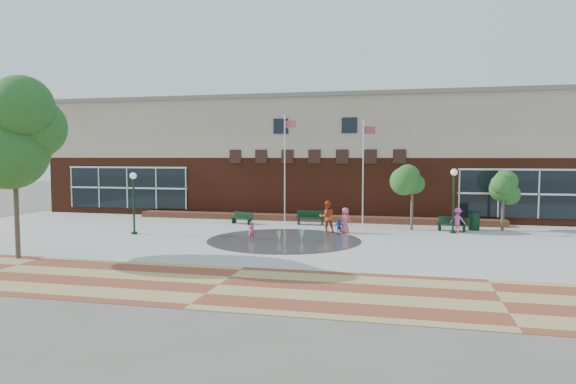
% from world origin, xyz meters
% --- Properties ---
extents(ground, '(120.00, 120.00, 0.00)m').
position_xyz_m(ground, '(0.00, 0.00, 0.00)').
color(ground, '#666056').
rests_on(ground, ground).
extents(plaza_concrete, '(46.00, 18.00, 0.01)m').
position_xyz_m(plaza_concrete, '(0.00, 4.00, 0.00)').
color(plaza_concrete, '#A8A8A0').
rests_on(plaza_concrete, ground).
extents(paver_band, '(46.00, 6.00, 0.01)m').
position_xyz_m(paver_band, '(0.00, -7.00, 0.00)').
color(paver_band, brown).
rests_on(paver_band, ground).
extents(splash_pad, '(8.40, 8.40, 0.01)m').
position_xyz_m(splash_pad, '(0.00, 3.00, 0.00)').
color(splash_pad, '#383A3D').
rests_on(splash_pad, ground).
extents(library_building, '(44.40, 10.40, 9.20)m').
position_xyz_m(library_building, '(0.00, 17.48, 4.64)').
color(library_building, '#562314').
rests_on(library_building, ground).
extents(flower_bed, '(26.00, 1.20, 0.40)m').
position_xyz_m(flower_bed, '(0.00, 11.60, 0.00)').
color(flower_bed, maroon).
rests_on(flower_bed, ground).
extents(flagpole_left, '(0.87, 0.15, 7.42)m').
position_xyz_m(flagpole_left, '(-1.58, 9.98, 4.13)').
color(flagpole_left, silver).
rests_on(flagpole_left, ground).
extents(flagpole_right, '(0.81, 0.35, 6.92)m').
position_xyz_m(flagpole_right, '(3.81, 9.08, 3.86)').
color(flagpole_right, silver).
rests_on(flagpole_right, ground).
extents(lamp_left, '(0.39, 0.39, 3.66)m').
position_xyz_m(lamp_left, '(-9.12, 3.14, 2.28)').
color(lamp_left, black).
rests_on(lamp_left, ground).
extents(lamp_right, '(0.41, 0.41, 3.87)m').
position_xyz_m(lamp_right, '(9.25, 7.83, 2.41)').
color(lamp_right, black).
rests_on(lamp_right, ground).
extents(bench_left, '(1.70, 1.03, 0.83)m').
position_xyz_m(bench_left, '(-4.36, 8.92, 0.27)').
color(bench_left, black).
rests_on(bench_left, ground).
extents(bench_mid, '(1.93, 0.54, 0.97)m').
position_xyz_m(bench_mid, '(0.26, 9.54, 0.31)').
color(bench_mid, black).
rests_on(bench_mid, ground).
extents(bench_right, '(1.85, 1.12, 0.90)m').
position_xyz_m(bench_right, '(9.25, 8.55, 0.29)').
color(bench_right, black).
rests_on(bench_right, ground).
extents(trash_can, '(0.71, 0.71, 1.17)m').
position_xyz_m(trash_can, '(10.63, 9.42, 0.59)').
color(trash_can, black).
rests_on(trash_can, ground).
extents(tree_big_left, '(5.02, 5.02, 8.02)m').
position_xyz_m(tree_big_left, '(-10.51, -4.55, 5.73)').
color(tree_big_left, '#41362A').
rests_on(tree_big_left, ground).
extents(tree_mid, '(2.46, 2.46, 4.16)m').
position_xyz_m(tree_mid, '(6.85, 8.54, 3.03)').
color(tree_mid, '#41362A').
rests_on(tree_mid, ground).
extents(tree_small_right, '(2.14, 2.14, 3.66)m').
position_xyz_m(tree_small_right, '(12.33, 9.66, 2.67)').
color(tree_small_right, '#41362A').
rests_on(tree_small_right, ground).
extents(water_jet_a, '(0.31, 0.31, 0.60)m').
position_xyz_m(water_jet_a, '(0.98, 3.10, 0.00)').
color(water_jet_a, white).
rests_on(water_jet_a, ground).
extents(water_jet_b, '(0.23, 0.23, 0.51)m').
position_xyz_m(water_jet_b, '(-0.20, 2.72, 0.00)').
color(water_jet_b, white).
rests_on(water_jet_b, ground).
extents(child_splash, '(0.44, 0.37, 1.02)m').
position_xyz_m(child_splash, '(-1.81, 2.86, 0.51)').
color(child_splash, '#DF4C68').
rests_on(child_splash, ground).
extents(adult_red, '(1.15, 1.04, 1.92)m').
position_xyz_m(adult_red, '(1.86, 6.38, 0.96)').
color(adult_red, '#CF4D26').
rests_on(adult_red, ground).
extents(adult_pink, '(0.88, 0.72, 1.55)m').
position_xyz_m(adult_pink, '(2.96, 6.38, 0.78)').
color(adult_pink, '#DC5D72').
rests_on(adult_pink, ground).
extents(child_blue, '(0.60, 0.32, 0.97)m').
position_xyz_m(child_blue, '(2.71, 5.51, 0.49)').
color(child_blue, '#1F2DA3').
rests_on(child_blue, ground).
extents(person_bench, '(1.10, 0.87, 1.50)m').
position_xyz_m(person_bench, '(9.54, 8.17, 0.75)').
color(person_bench, '#E44DA9').
rests_on(person_bench, ground).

